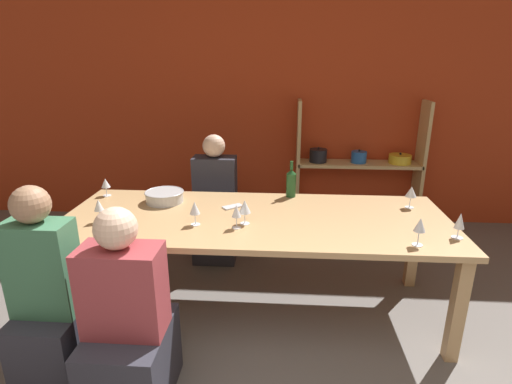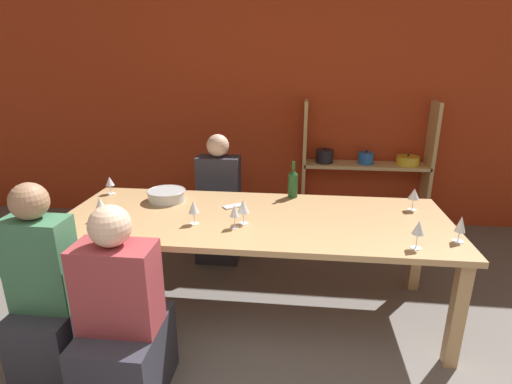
{
  "view_description": "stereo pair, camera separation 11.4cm",
  "coord_description": "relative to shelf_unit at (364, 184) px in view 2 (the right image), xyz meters",
  "views": [
    {
      "loc": [
        0.05,
        -0.69,
        1.82
      ],
      "look_at": [
        -0.14,
        2.02,
        0.91
      ],
      "focal_mm": 28.0,
      "sensor_mm": 36.0,
      "label": 1
    },
    {
      "loc": [
        0.17,
        -0.68,
        1.82
      ],
      "look_at": [
        -0.14,
        2.02,
        0.91
      ],
      "focal_mm": 28.0,
      "sensor_mm": 36.0,
      "label": 2
    }
  ],
  "objects": [
    {
      "name": "wall_back_red",
      "position": [
        -0.88,
        0.2,
        0.84
      ],
      "size": [
        8.8,
        0.06,
        2.7
      ],
      "color": "#B23819",
      "rests_on": "ground_plane"
    },
    {
      "name": "shelf_unit",
      "position": [
        0.0,
        0.0,
        0.0
      ],
      "size": [
        1.36,
        0.3,
        1.41
      ],
      "color": "tan",
      "rests_on": "ground_plane"
    },
    {
      "name": "dining_table",
      "position": [
        -1.02,
        -1.71,
        0.18
      ],
      "size": [
        2.71,
        1.05,
        0.76
      ],
      "color": "tan",
      "rests_on": "ground_plane"
    },
    {
      "name": "mixing_bowl",
      "position": [
        -1.74,
        -1.45,
        0.3
      ],
      "size": [
        0.3,
        0.3,
        0.09
      ],
      "color": "#B7BABC",
      "rests_on": "dining_table"
    },
    {
      "name": "wine_bottle_green",
      "position": [
        -0.76,
        -1.25,
        0.37
      ],
      "size": [
        0.08,
        0.08,
        0.29
      ],
      "color": "#1E4C23",
      "rests_on": "dining_table"
    },
    {
      "name": "wine_glass_white_a",
      "position": [
        -2.26,
        -1.34,
        0.35
      ],
      "size": [
        0.07,
        0.07,
        0.15
      ],
      "color": "white",
      "rests_on": "dining_table"
    },
    {
      "name": "wine_glass_red_a",
      "position": [
        -1.08,
        -1.84,
        0.37
      ],
      "size": [
        0.08,
        0.08,
        0.17
      ],
      "color": "white",
      "rests_on": "dining_table"
    },
    {
      "name": "wine_glass_white_b",
      "position": [
        0.12,
        -1.45,
        0.37
      ],
      "size": [
        0.08,
        0.08,
        0.17
      ],
      "color": "white",
      "rests_on": "dining_table"
    },
    {
      "name": "wine_glass_empty_a",
      "position": [
        0.26,
        -1.97,
        0.36
      ],
      "size": [
        0.07,
        0.07,
        0.17
      ],
      "color": "white",
      "rests_on": "dining_table"
    },
    {
      "name": "wine_glass_red_b",
      "position": [
        -0.02,
        -2.1,
        0.38
      ],
      "size": [
        0.07,
        0.07,
        0.17
      ],
      "color": "white",
      "rests_on": "dining_table"
    },
    {
      "name": "wine_glass_empty_b",
      "position": [
        -2.07,
        -1.88,
        0.37
      ],
      "size": [
        0.07,
        0.07,
        0.16
      ],
      "color": "white",
      "rests_on": "dining_table"
    },
    {
      "name": "wine_glass_white_c",
      "position": [
        -1.13,
        -1.92,
        0.36
      ],
      "size": [
        0.06,
        0.06,
        0.16
      ],
      "color": "white",
      "rests_on": "dining_table"
    },
    {
      "name": "wine_glass_white_d",
      "position": [
        -1.41,
        -1.88,
        0.37
      ],
      "size": [
        0.07,
        0.07,
        0.16
      ],
      "color": "white",
      "rests_on": "dining_table"
    },
    {
      "name": "cell_phone",
      "position": [
        -1.2,
        -1.53,
        0.26
      ],
      "size": [
        0.16,
        0.15,
        0.01
      ],
      "color": "silver",
      "rests_on": "dining_table"
    },
    {
      "name": "person_near_a",
      "position": [
        -1.64,
        -2.59,
        -0.1
      ],
      "size": [
        0.42,
        0.52,
        1.14
      ],
      "color": "#2D2D38",
      "rests_on": "ground_plane"
    },
    {
      "name": "person_far_a",
      "position": [
        -1.45,
        -0.83,
        -0.08
      ],
      "size": [
        0.39,
        0.49,
        1.18
      ],
      "rotation": [
        0.0,
        0.0,
        3.14
      ],
      "color": "#2D2D38",
      "rests_on": "ground_plane"
    },
    {
      "name": "person_near_b",
      "position": [
        -2.11,
        -2.5,
        -0.06
      ],
      "size": [
        0.35,
        0.44,
        1.22
      ],
      "color": "#2D2D38",
      "rests_on": "ground_plane"
    }
  ]
}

